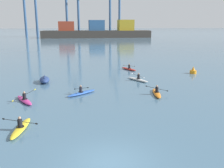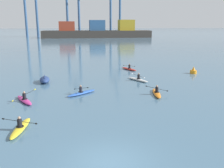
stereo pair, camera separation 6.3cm
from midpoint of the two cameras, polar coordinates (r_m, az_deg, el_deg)
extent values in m
plane|color=#476B84|center=(12.74, -0.53, -17.87)|extent=(800.00, 800.00, 0.00)
cube|color=#38332D|center=(127.57, -3.58, 11.42)|extent=(54.18, 9.78, 3.49)
cube|color=#993823|center=(127.02, -10.49, 13.01)|extent=(7.58, 6.84, 4.47)
cube|color=#2D5684|center=(127.47, -3.60, 13.35)|extent=(7.58, 6.84, 5.10)
cube|color=#B29323|center=(129.65, 3.15, 13.41)|extent=(7.58, 6.84, 5.32)
cylinder|color=#335684|center=(137.86, -19.50, 15.66)|extent=(1.20, 1.20, 26.58)
cylinder|color=#335684|center=(136.99, -17.14, 15.85)|extent=(1.20, 1.20, 26.58)
cylinder|color=#335684|center=(136.21, -10.44, 16.20)|extent=(1.20, 1.20, 26.42)
cylinder|color=#335684|center=(136.20, -7.78, 16.29)|extent=(1.20, 1.20, 26.42)
cylinder|color=#335684|center=(139.35, -0.46, 15.85)|extent=(1.20, 1.20, 24.00)
cylinder|color=#335684|center=(140.18, 1.72, 15.83)|extent=(1.20, 1.20, 24.00)
ellipsoid|color=navy|center=(29.85, -15.35, 0.96)|extent=(1.39, 2.71, 0.70)
cube|color=navy|center=(29.78, -15.40, 1.67)|extent=(0.28, 1.94, 0.06)
cylinder|color=orange|center=(35.97, 18.15, 2.67)|extent=(0.90, 0.90, 0.45)
cone|color=orange|center=(35.88, 18.21, 3.45)|extent=(0.50, 0.49, 0.55)
ellipsoid|color=#C13384|center=(23.16, -19.63, -3.54)|extent=(2.14, 3.28, 0.26)
torus|color=black|center=(23.03, -19.58, -3.27)|extent=(0.66, 0.66, 0.05)
cylinder|color=black|center=(22.96, -19.63, -2.70)|extent=(0.30, 0.30, 0.50)
sphere|color=tan|center=(22.87, -19.70, -1.86)|extent=(0.19, 0.19, 0.19)
cylinder|color=black|center=(22.98, -19.69, -2.43)|extent=(1.77, 0.97, 0.72)
ellipsoid|color=yellow|center=(22.82, -21.99, -3.64)|extent=(0.20, 0.13, 0.16)
ellipsoid|color=yellow|center=(23.18, -17.43, -1.23)|extent=(0.20, 0.13, 0.16)
ellipsoid|color=yellow|center=(17.25, -20.36, -9.49)|extent=(1.05, 3.45, 0.26)
torus|color=black|center=(17.11, -20.50, -9.19)|extent=(0.55, 0.55, 0.05)
cylinder|color=black|center=(17.02, -20.57, -8.44)|extent=(0.30, 0.30, 0.50)
sphere|color=tan|center=(16.90, -20.67, -7.34)|extent=(0.19, 0.19, 0.19)
cylinder|color=black|center=(17.03, -20.54, -8.07)|extent=(2.06, 0.31, 0.37)
ellipsoid|color=black|center=(17.34, -23.85, -7.38)|extent=(0.20, 0.07, 0.14)
ellipsoid|color=black|center=(16.78, -17.12, -8.75)|extent=(0.20, 0.07, 0.14)
ellipsoid|color=#2856B2|center=(24.23, -7.10, -2.09)|extent=(3.06, 2.55, 0.26)
torus|color=black|center=(24.13, -7.29, -1.81)|extent=(0.69, 0.69, 0.05)
cylinder|color=#23232D|center=(24.07, -7.31, -1.26)|extent=(0.30, 0.30, 0.50)
sphere|color=tan|center=(23.98, -7.33, -0.45)|extent=(0.19, 0.19, 0.19)
cylinder|color=black|center=(24.08, -7.22, -1.01)|extent=(1.27, 1.64, 0.55)
ellipsoid|color=black|center=(24.92, -8.68, -1.17)|extent=(0.15, 0.18, 0.15)
ellipsoid|color=black|center=(23.25, -5.66, -0.83)|extent=(0.15, 0.18, 0.15)
ellipsoid|color=red|center=(37.07, 3.84, 3.48)|extent=(1.97, 3.34, 0.26)
torus|color=black|center=(36.97, 3.94, 3.67)|extent=(0.65, 0.65, 0.05)
cylinder|color=black|center=(36.92, 3.95, 4.04)|extent=(0.30, 0.30, 0.50)
sphere|color=tan|center=(36.87, 3.95, 4.57)|extent=(0.19, 0.19, 0.19)
cylinder|color=black|center=(36.95, 3.90, 4.20)|extent=(1.90, 0.90, 0.38)
ellipsoid|color=black|center=(36.31, 2.60, 4.33)|extent=(0.19, 0.12, 0.14)
ellipsoid|color=black|center=(37.60, 5.16, 4.07)|extent=(0.19, 0.12, 0.14)
ellipsoid|color=silver|center=(30.04, 5.93, 1.03)|extent=(2.14, 3.28, 0.26)
torus|color=black|center=(29.94, 6.07, 1.25)|extent=(0.66, 0.66, 0.05)
cylinder|color=black|center=(29.89, 6.08, 1.70)|extent=(0.30, 0.30, 0.50)
sphere|color=tan|center=(29.82, 6.10, 2.36)|extent=(0.19, 0.19, 0.19)
cylinder|color=black|center=(29.90, 6.02, 1.91)|extent=(1.75, 0.97, 0.79)
ellipsoid|color=silver|center=(29.18, 4.63, 2.40)|extent=(0.20, 0.13, 0.17)
ellipsoid|color=silver|center=(30.64, 7.35, 1.43)|extent=(0.20, 0.13, 0.17)
ellipsoid|color=orange|center=(24.40, 10.16, -2.09)|extent=(1.14, 3.45, 0.26)
torus|color=black|center=(24.26, 10.21, -1.84)|extent=(0.56, 0.56, 0.05)
cylinder|color=black|center=(24.20, 10.23, -1.29)|extent=(0.30, 0.30, 0.50)
sphere|color=tan|center=(24.11, 10.27, -0.48)|extent=(0.19, 0.19, 0.19)
cylinder|color=black|center=(24.22, 10.22, -1.03)|extent=(2.03, 0.37, 0.51)
ellipsoid|color=black|center=(24.02, 7.84, -0.48)|extent=(0.20, 0.07, 0.15)
ellipsoid|color=black|center=(24.47, 12.56, -1.57)|extent=(0.20, 0.07, 0.15)
camera|label=1|loc=(0.03, -90.07, -0.02)|focal=39.64mm
camera|label=2|loc=(0.03, 89.93, 0.02)|focal=39.64mm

